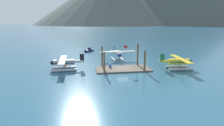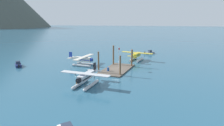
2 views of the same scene
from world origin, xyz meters
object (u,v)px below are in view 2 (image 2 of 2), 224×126
boat_grey_open_se (150,53)px  mooring_buoy (78,82)px  seaplane_yellow_stbd_aft (137,56)px  boat_navy_open_north (18,65)px  flagpole (119,56)px  fuel_drum (108,69)px  seaplane_cream_bow_centre (83,60)px  seaplane_silver_port_fwd (86,78)px

boat_grey_open_se → mooring_buoy: bearing=170.9°
seaplane_yellow_stbd_aft → boat_navy_open_north: bearing=124.7°
mooring_buoy → boat_grey_open_se: size_ratio=0.21×
flagpole → boat_grey_open_se: 28.40m
flagpole → boat_navy_open_north: (-7.33, 28.13, -3.39)m
seaplane_yellow_stbd_aft → fuel_drum: bearing=168.9°
seaplane_cream_bow_centre → seaplane_silver_port_fwd: bearing=-147.2°
boat_grey_open_se → flagpole: bearing=173.8°
fuel_drum → mooring_buoy: bearing=169.6°
fuel_drum → seaplane_cream_bow_centre: (3.53, 9.41, 0.84)m
seaplane_silver_port_fwd → boat_grey_open_se: seaplane_silver_port_fwd is taller
seaplane_yellow_stbd_aft → seaplane_cream_bow_centre: 17.92m
seaplane_yellow_stbd_aft → seaplane_silver_port_fwd: size_ratio=1.00×
boat_navy_open_north → boat_grey_open_se: size_ratio=1.04×
seaplane_cream_bow_centre → boat_navy_open_north: bearing=114.5°
fuel_drum → boat_grey_open_se: boat_grey_open_se is taller
seaplane_silver_port_fwd → boat_grey_open_se: 42.35m
flagpole → seaplane_silver_port_fwd: 14.33m
seaplane_silver_port_fwd → seaplane_yellow_stbd_aft: bearing=-6.9°
flagpole → boat_grey_open_se: (28.03, -3.06, -3.39)m
mooring_buoy → boat_navy_open_north: boat_navy_open_north is taller
mooring_buoy → seaplane_yellow_stbd_aft: size_ratio=0.08×
flagpole → seaplane_yellow_stbd_aft: 13.47m
mooring_buoy → seaplane_cream_bow_centre: seaplane_cream_bow_centre is taller
seaplane_cream_bow_centre → boat_grey_open_se: bearing=-27.2°
fuel_drum → seaplane_silver_port_fwd: bearing=179.5°
boat_navy_open_north → fuel_drum: bearing=-80.9°
seaplane_cream_bow_centre → boat_grey_open_se: (27.58, -14.16, -1.09)m
mooring_buoy → seaplane_cream_bow_centre: (14.37, 7.42, 1.14)m
boat_grey_open_se → boat_navy_open_north: bearing=138.6°
seaplane_yellow_stbd_aft → boat_grey_open_se: 14.97m
fuel_drum → boat_navy_open_north: bearing=99.1°
mooring_buoy → flagpole: bearing=-14.8°
fuel_drum → seaplane_cream_bow_centre: seaplane_cream_bow_centre is taller
seaplane_cream_bow_centre → boat_navy_open_north: size_ratio=2.45×
boat_navy_open_north → seaplane_yellow_stbd_aft: bearing=-55.3°
fuel_drum → boat_grey_open_se: size_ratio=0.21×
fuel_drum → seaplane_silver_port_fwd: (-10.95, 0.09, 0.84)m
seaplane_silver_port_fwd → boat_grey_open_se: (42.06, -4.84, -1.09)m
mooring_buoy → boat_navy_open_north: 25.33m
seaplane_cream_bow_centre → seaplane_yellow_stbd_aft: bearing=-44.7°
seaplane_silver_port_fwd → fuel_drum: bearing=-0.5°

